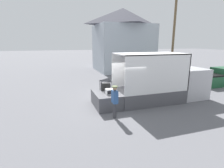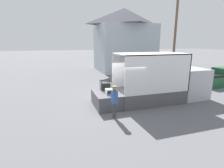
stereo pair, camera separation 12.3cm
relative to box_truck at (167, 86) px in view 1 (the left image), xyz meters
The scene contains 9 objects.
ground_plane 3.70m from the box_truck, behind, with size 160.00×160.00×0.00m, color slate.
box_truck is the anchor object (origin of this frame).
tailgate_deck 4.34m from the box_truck, behind, with size 1.45×2.19×0.87m, color #4C4C51.
microwave 4.21m from the box_truck, behind, with size 0.46×0.41×0.30m.
portable_generator 4.22m from the box_truck, behind, with size 0.65×0.42×0.63m.
worker_person 4.73m from the box_truck, 158.02° to the right, with size 0.30×0.44×1.70m.
pickup_truck_green 7.66m from the box_truck, 16.00° to the left, with size 5.04×1.90×1.54m.
house_backdrop 13.63m from the box_truck, 81.70° to the left, with size 7.50×6.71×8.18m.
utility_pole 11.34m from the box_truck, 52.17° to the left, with size 1.80×0.28×9.40m.
Camera 1 is at (-3.55, -9.70, 3.81)m, focal length 28.00 mm.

